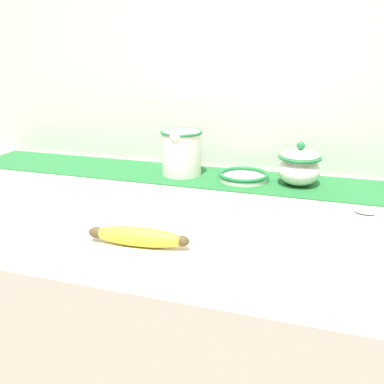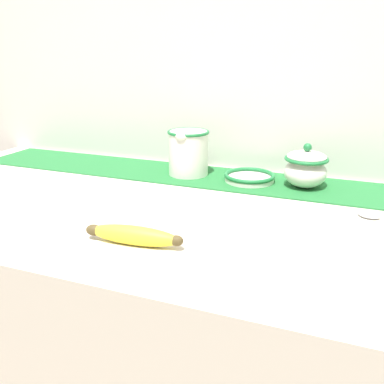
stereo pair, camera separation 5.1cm
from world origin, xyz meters
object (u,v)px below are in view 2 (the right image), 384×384
sugar_bowl (306,168)px  banana (133,235)px  small_dish (249,177)px  cream_pitcher (189,151)px  spoon (363,214)px

sugar_bowl → banana: bearing=-118.5°
sugar_bowl → small_dish: (-0.14, -0.00, -0.04)m
small_dish → banana: 0.44m
sugar_bowl → small_dish: bearing=-179.4°
sugar_bowl → banana: size_ratio=0.59×
sugar_bowl → small_dish: sugar_bowl is taller
cream_pitcher → spoon: 0.47m
cream_pitcher → spoon: cream_pitcher is taller
banana → spoon: bearing=37.5°
spoon → cream_pitcher: bearing=176.2°
small_dish → spoon: size_ratio=0.70×
cream_pitcher → small_dish: bearing=-1.0°
cream_pitcher → spoon: bearing=-18.6°
cream_pitcher → spoon: (0.44, -0.15, -0.06)m
sugar_bowl → cream_pitcher: bearing=179.7°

